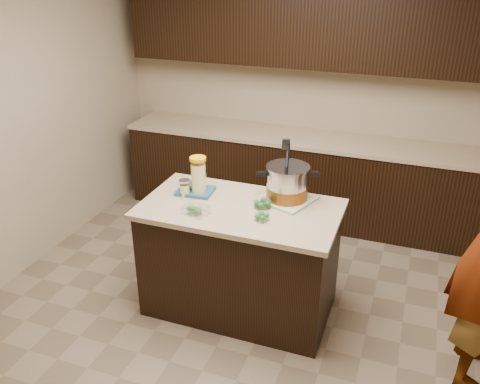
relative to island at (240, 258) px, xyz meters
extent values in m
plane|color=brown|center=(0.00, 0.00, -0.45)|extent=(4.00, 4.00, 0.00)
cube|color=tan|center=(0.00, 2.00, 0.90)|extent=(4.00, 0.04, 2.70)
cube|color=tan|center=(0.00, -2.00, 0.90)|extent=(4.00, 0.04, 2.70)
cube|color=tan|center=(-2.00, 0.00, 0.90)|extent=(0.04, 4.00, 2.70)
cube|color=black|center=(0.00, 1.70, -0.02)|extent=(3.60, 0.60, 0.86)
cube|color=tan|center=(0.00, 1.70, 0.43)|extent=(3.60, 0.63, 0.04)
cube|color=black|center=(0.00, 1.82, 1.50)|extent=(3.60, 0.35, 0.75)
cube|color=black|center=(0.00, 0.00, -0.02)|extent=(1.40, 0.75, 0.86)
cube|color=tan|center=(0.00, 0.00, 0.43)|extent=(1.46, 0.81, 0.04)
cube|color=#5E8B60|center=(0.29, 0.23, 0.46)|extent=(0.46, 0.46, 0.02)
cylinder|color=#B7B7BC|center=(0.29, 0.23, 0.59)|extent=(0.39, 0.39, 0.24)
cylinder|color=brown|center=(0.29, 0.23, 0.52)|extent=(0.40, 0.40, 0.10)
cylinder|color=#B7B7BC|center=(0.29, 0.23, 0.72)|extent=(0.42, 0.42, 0.02)
cube|color=black|center=(0.11, 0.16, 0.66)|extent=(0.08, 0.06, 0.03)
cube|color=black|center=(0.47, 0.29, 0.66)|extent=(0.08, 0.06, 0.03)
cylinder|color=black|center=(0.29, 0.19, 0.78)|extent=(0.07, 0.13, 0.30)
cylinder|color=#D5D282|center=(-0.37, 0.09, 0.57)|extent=(0.14, 0.14, 0.25)
cylinder|color=white|center=(-0.37, 0.09, 0.59)|extent=(0.16, 0.16, 0.28)
cylinder|color=orange|center=(-0.37, 0.09, 0.74)|extent=(0.16, 0.16, 0.02)
cylinder|color=#D5D282|center=(-0.46, 0.03, 0.49)|extent=(0.09, 0.09, 0.09)
cylinder|color=white|center=(-0.46, 0.03, 0.51)|extent=(0.10, 0.10, 0.12)
cylinder|color=silver|center=(-0.46, 0.03, 0.58)|extent=(0.11, 0.11, 0.02)
cylinder|color=silver|center=(0.16, 0.05, 0.48)|extent=(0.15, 0.15, 0.06)
cylinder|color=silver|center=(0.21, -0.14, 0.47)|extent=(0.12, 0.12, 0.05)
cube|color=silver|center=(-0.26, -0.21, 0.48)|extent=(0.20, 0.17, 0.06)
cube|color=navy|center=(-0.41, 0.11, 0.46)|extent=(0.29, 0.24, 0.03)
ellipsoid|color=silver|center=(-0.39, 0.11, 0.51)|extent=(0.14, 0.11, 0.08)
camera|label=1|loc=(1.14, -3.11, 2.14)|focal=38.00mm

